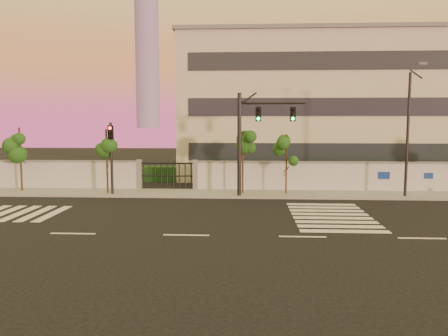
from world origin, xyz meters
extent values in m
plane|color=black|center=(0.00, 0.00, 0.00)|extent=(120.00, 120.00, 0.00)
cube|color=gray|center=(0.00, 10.50, 0.07)|extent=(60.00, 3.00, 0.15)
cube|color=#B7BABF|center=(14.50, 12.00, 1.00)|extent=(31.00, 0.30, 2.00)
cube|color=slate|center=(14.50, 12.00, 2.06)|extent=(31.00, 0.36, 0.12)
cube|color=slate|center=(-5.00, 12.00, 1.10)|extent=(0.35, 0.35, 2.20)
cube|color=slate|center=(-1.00, 12.00, 1.10)|extent=(0.35, 0.35, 2.20)
cube|color=#0F3415|center=(9.00, 14.50, 0.90)|extent=(20.00, 2.00, 1.80)
cube|color=#0F3415|center=(-16.00, 14.50, 0.70)|extent=(12.00, 1.80, 1.40)
cube|color=#0F3415|center=(-3.00, 17.00, 0.60)|extent=(6.00, 1.50, 1.20)
cube|color=beige|center=(9.00, 22.00, 6.00)|extent=(24.00, 12.00, 12.00)
cube|color=#262D38|center=(9.00, 15.98, 2.50)|extent=(22.00, 0.08, 1.40)
cube|color=#262D38|center=(9.00, 15.98, 6.00)|extent=(22.00, 0.08, 1.40)
cube|color=#262D38|center=(9.00, 15.98, 9.50)|extent=(22.00, 0.08, 1.40)
cube|color=slate|center=(9.00, 22.00, 12.10)|extent=(24.40, 12.40, 0.30)
cylinder|color=gray|center=(-65.00, 280.00, 55.00)|extent=(16.00, 16.00, 110.00)
cube|color=silver|center=(-10.40, 4.00, 0.01)|extent=(0.50, 4.00, 0.02)
cube|color=silver|center=(-9.50, 4.00, 0.01)|extent=(0.50, 4.00, 0.02)
cube|color=silver|center=(-8.60, 4.00, 0.01)|extent=(0.50, 4.00, 0.02)
cube|color=silver|center=(-7.70, 4.00, 0.01)|extent=(0.50, 4.00, 0.02)
cube|color=silver|center=(7.00, 1.00, 0.01)|extent=(4.00, 0.50, 0.02)
cube|color=silver|center=(7.00, 1.90, 0.01)|extent=(4.00, 0.50, 0.02)
cube|color=silver|center=(7.00, 2.80, 0.01)|extent=(4.00, 0.50, 0.02)
cube|color=silver|center=(7.00, 3.70, 0.01)|extent=(4.00, 0.50, 0.02)
cube|color=silver|center=(7.00, 4.60, 0.01)|extent=(4.00, 0.50, 0.02)
cube|color=silver|center=(7.00, 5.50, 0.01)|extent=(4.00, 0.50, 0.02)
cube|color=silver|center=(7.00, 6.40, 0.01)|extent=(4.00, 0.50, 0.02)
cube|color=silver|center=(7.00, 7.30, 0.01)|extent=(4.00, 0.50, 0.02)
cube|color=silver|center=(-5.00, 0.00, 0.01)|extent=(2.00, 0.15, 0.01)
cube|color=silver|center=(0.00, 0.00, 0.01)|extent=(2.00, 0.15, 0.01)
cube|color=silver|center=(5.00, 0.00, 0.01)|extent=(2.00, 0.15, 0.01)
cube|color=silver|center=(10.00, 0.00, 0.01)|extent=(2.00, 0.15, 0.01)
cylinder|color=#382314|center=(-12.89, 10.67, 2.24)|extent=(0.13, 0.13, 4.48)
sphere|color=#1D4012|center=(-12.89, 10.67, 3.58)|extent=(1.21, 1.21, 1.21)
sphere|color=#1D4012|center=(-12.50, 10.89, 2.91)|extent=(0.92, 0.92, 0.92)
sphere|color=#1D4012|center=(-13.22, 10.51, 3.13)|extent=(0.88, 0.88, 0.88)
cylinder|color=#382314|center=(-6.63, 9.93, 2.19)|extent=(0.12, 0.12, 4.39)
sphere|color=#1D4012|center=(-6.63, 9.93, 3.51)|extent=(1.08, 1.08, 1.08)
sphere|color=#1D4012|center=(-6.29, 10.12, 2.85)|extent=(0.83, 0.83, 0.83)
sphere|color=#1D4012|center=(-6.93, 9.78, 3.07)|extent=(0.79, 0.79, 0.79)
cylinder|color=#382314|center=(2.34, 10.37, 2.11)|extent=(0.13, 0.13, 4.23)
sphere|color=#1D4012|center=(2.34, 10.37, 3.38)|extent=(1.15, 1.15, 1.15)
sphere|color=#1D4012|center=(2.71, 10.58, 2.75)|extent=(0.88, 0.88, 0.88)
sphere|color=#1D4012|center=(2.03, 10.21, 2.96)|extent=(0.84, 0.84, 0.84)
cylinder|color=#382314|center=(5.19, 10.21, 2.03)|extent=(0.11, 0.11, 4.06)
sphere|color=#1D4012|center=(5.19, 10.21, 3.24)|extent=(1.00, 1.00, 1.00)
sphere|color=#1D4012|center=(5.51, 10.39, 2.64)|extent=(0.76, 0.76, 0.76)
sphere|color=#1D4012|center=(4.92, 10.08, 2.84)|extent=(0.72, 0.72, 0.72)
cylinder|color=black|center=(2.13, 9.41, 3.35)|extent=(0.26, 0.26, 6.69)
cylinder|color=black|center=(4.18, 9.41, 6.05)|extent=(4.10, 0.44, 0.17)
cube|color=black|center=(3.31, 9.36, 5.34)|extent=(0.38, 0.19, 0.97)
sphere|color=#0CF259|center=(3.31, 9.25, 5.04)|extent=(0.22, 0.22, 0.22)
cube|color=black|center=(5.47, 9.36, 5.34)|extent=(0.38, 0.19, 0.97)
sphere|color=#0CF259|center=(5.47, 9.25, 5.04)|extent=(0.22, 0.22, 0.22)
cylinder|color=black|center=(-6.21, 9.57, 2.42)|extent=(0.17, 0.17, 4.83)
cube|color=black|center=(-6.21, 9.52, 4.19)|extent=(0.38, 0.19, 0.97)
sphere|color=red|center=(-6.21, 9.41, 4.49)|extent=(0.21, 0.21, 0.21)
cylinder|color=black|center=(12.71, 9.71, 3.96)|extent=(0.18, 0.18, 7.93)
cylinder|color=black|center=(12.71, 8.82, 7.73)|extent=(0.10, 1.90, 0.77)
cube|color=#3F3F44|center=(12.71, 7.93, 8.22)|extent=(0.50, 0.25, 0.15)
camera|label=1|loc=(2.59, -18.34, 4.93)|focal=35.00mm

